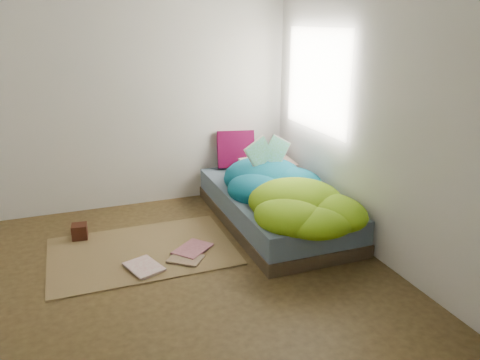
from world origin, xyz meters
name	(u,v)px	position (x,y,z in m)	size (l,w,h in m)	color
ground	(172,279)	(0.00, 0.00, 0.00)	(3.50, 3.50, 0.00)	#3B2D16
room_walls	(163,72)	(0.01, 0.01, 1.63)	(3.54, 3.54, 2.62)	silver
bed	(274,207)	(1.22, 0.72, 0.17)	(1.00, 2.00, 0.34)	#382F1E
duvet	(285,182)	(1.22, 0.50, 0.51)	(0.96, 1.84, 0.34)	#07526D
rug	(142,251)	(-0.15, 0.55, 0.01)	(1.60, 1.10, 0.01)	brown
pillow_floral	(268,167)	(1.41, 1.32, 0.40)	(0.58, 0.36, 0.13)	silver
pillow_magenta	(236,149)	(1.14, 1.63, 0.55)	(0.42, 0.13, 0.42)	#510528
open_book	(268,142)	(1.22, 0.89, 0.81)	(0.42, 0.09, 0.26)	green
wooden_box	(80,231)	(-0.66, 1.01, 0.08)	(0.14, 0.14, 0.14)	#32150B
floor_book_a	(131,272)	(-0.30, 0.18, 0.02)	(0.24, 0.33, 0.02)	silver
floor_book_b	(181,246)	(0.19, 0.48, 0.03)	(0.25, 0.33, 0.03)	#B06677
floor_book_c	(181,265)	(0.11, 0.16, 0.02)	(0.20, 0.28, 0.02)	tan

